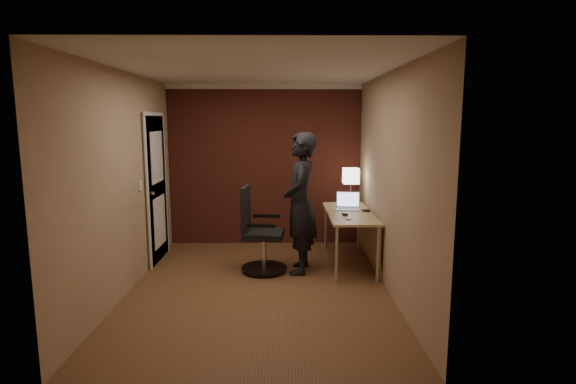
{
  "coord_description": "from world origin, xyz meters",
  "views": [
    {
      "loc": [
        0.29,
        -5.07,
        1.95
      ],
      "look_at": [
        0.35,
        0.55,
        1.05
      ],
      "focal_mm": 28.0,
      "sensor_mm": 36.0,
      "label": 1
    }
  ],
  "objects_px": {
    "phone": "(349,219)",
    "office_chair": "(259,235)",
    "person": "(300,203)",
    "laptop": "(348,204)",
    "mouse": "(345,214)",
    "desk": "(355,221)",
    "desk_lamp": "(351,176)",
    "wallet": "(366,211)"
  },
  "relations": [
    {
      "from": "desk_lamp",
      "to": "laptop",
      "type": "bearing_deg",
      "value": -104.71
    },
    {
      "from": "desk_lamp",
      "to": "person",
      "type": "height_order",
      "value": "person"
    },
    {
      "from": "wallet",
      "to": "person",
      "type": "bearing_deg",
      "value": -160.29
    },
    {
      "from": "mouse",
      "to": "desk",
      "type": "bearing_deg",
      "value": 47.93
    },
    {
      "from": "desk",
      "to": "desk_lamp",
      "type": "bearing_deg",
      "value": 88.2
    },
    {
      "from": "laptop",
      "to": "mouse",
      "type": "bearing_deg",
      "value": -103.21
    },
    {
      "from": "laptop",
      "to": "person",
      "type": "bearing_deg",
      "value": -143.45
    },
    {
      "from": "phone",
      "to": "person",
      "type": "xyz_separation_m",
      "value": [
        -0.6,
        0.15,
        0.17
      ]
    },
    {
      "from": "desk_lamp",
      "to": "phone",
      "type": "bearing_deg",
      "value": -99.38
    },
    {
      "from": "person",
      "to": "phone",
      "type": "bearing_deg",
      "value": 81.94
    },
    {
      "from": "office_chair",
      "to": "phone",
      "type": "bearing_deg",
      "value": -7.81
    },
    {
      "from": "desk",
      "to": "office_chair",
      "type": "height_order",
      "value": "office_chair"
    },
    {
      "from": "laptop",
      "to": "office_chair",
      "type": "bearing_deg",
      "value": -157.83
    },
    {
      "from": "phone",
      "to": "office_chair",
      "type": "xyz_separation_m",
      "value": [
        -1.14,
        0.16,
        -0.25
      ]
    },
    {
      "from": "wallet",
      "to": "office_chair",
      "type": "height_order",
      "value": "office_chair"
    },
    {
      "from": "office_chair",
      "to": "person",
      "type": "bearing_deg",
      "value": -0.76
    },
    {
      "from": "office_chair",
      "to": "desk_lamp",
      "type": "bearing_deg",
      "value": 31.74
    },
    {
      "from": "mouse",
      "to": "phone",
      "type": "relative_size",
      "value": 0.87
    },
    {
      "from": "laptop",
      "to": "person",
      "type": "relative_size",
      "value": 0.2
    },
    {
      "from": "desk",
      "to": "office_chair",
      "type": "bearing_deg",
      "value": -168.27
    },
    {
      "from": "phone",
      "to": "office_chair",
      "type": "bearing_deg",
      "value": -173.18
    },
    {
      "from": "desk",
      "to": "wallet",
      "type": "bearing_deg",
      "value": 17.42
    },
    {
      "from": "wallet",
      "to": "mouse",
      "type": "bearing_deg",
      "value": -143.06
    },
    {
      "from": "office_chair",
      "to": "person",
      "type": "xyz_separation_m",
      "value": [
        0.54,
        -0.01,
        0.42
      ]
    },
    {
      "from": "desk",
      "to": "wallet",
      "type": "relative_size",
      "value": 13.64
    },
    {
      "from": "mouse",
      "to": "phone",
      "type": "height_order",
      "value": "mouse"
    },
    {
      "from": "desk_lamp",
      "to": "office_chair",
      "type": "relative_size",
      "value": 0.49
    },
    {
      "from": "wallet",
      "to": "office_chair",
      "type": "xyz_separation_m",
      "value": [
        -1.44,
        -0.32,
        -0.26
      ]
    },
    {
      "from": "laptop",
      "to": "mouse",
      "type": "height_order",
      "value": "laptop"
    },
    {
      "from": "wallet",
      "to": "person",
      "type": "height_order",
      "value": "person"
    },
    {
      "from": "desk_lamp",
      "to": "person",
      "type": "relative_size",
      "value": 0.3
    },
    {
      "from": "mouse",
      "to": "wallet",
      "type": "xyz_separation_m",
      "value": [
        0.32,
        0.24,
        -0.01
      ]
    },
    {
      "from": "desk_lamp",
      "to": "mouse",
      "type": "xyz_separation_m",
      "value": [
        -0.18,
        -0.73,
        -0.4
      ]
    },
    {
      "from": "desk",
      "to": "desk_lamp",
      "type": "xyz_separation_m",
      "value": [
        0.02,
        0.54,
        0.55
      ]
    },
    {
      "from": "desk_lamp",
      "to": "office_chair",
      "type": "height_order",
      "value": "desk_lamp"
    },
    {
      "from": "wallet",
      "to": "office_chair",
      "type": "distance_m",
      "value": 1.5
    },
    {
      "from": "phone",
      "to": "desk_lamp",
      "type": "bearing_deg",
      "value": 95.25
    },
    {
      "from": "laptop",
      "to": "mouse",
      "type": "distance_m",
      "value": 0.44
    },
    {
      "from": "mouse",
      "to": "person",
      "type": "relative_size",
      "value": 0.06
    },
    {
      "from": "laptop",
      "to": "office_chair",
      "type": "distance_m",
      "value": 1.35
    },
    {
      "from": "phone",
      "to": "office_chair",
      "type": "relative_size",
      "value": 0.11
    },
    {
      "from": "mouse",
      "to": "wallet",
      "type": "height_order",
      "value": "mouse"
    }
  ]
}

